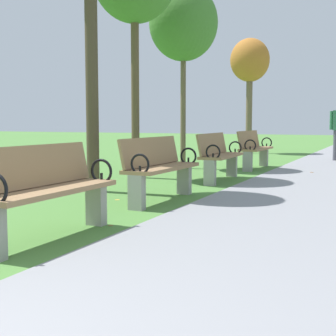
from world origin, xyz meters
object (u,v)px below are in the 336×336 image
object	(u,v)px
park_bench_3	(159,167)
park_bench_2	(47,189)
tree_4	(183,24)
park_bench_4	(219,155)
park_bench_5	(254,148)
tree_5	(250,62)

from	to	relation	value
park_bench_3	park_bench_2	bearing A→B (deg)	-90.00
tree_4	park_bench_3	bearing A→B (deg)	-70.86
park_bench_4	tree_4	xyz separation A→B (m)	(-1.57, 1.95, 2.91)
park_bench_3	tree_4	world-z (taller)	tree_4
park_bench_3	park_bench_5	size ratio (longest dim) A/B	1.00
tree_5	park_bench_3	bearing A→B (deg)	-81.22
park_bench_5	tree_5	distance (m)	6.30
park_bench_3	park_bench_4	bearing A→B (deg)	90.00
park_bench_3	park_bench_5	bearing A→B (deg)	90.00
park_bench_5	tree_4	bearing A→B (deg)	-158.58
park_bench_2	tree_4	xyz separation A→B (m)	(-1.57, 6.98, 2.91)
park_bench_4	park_bench_5	xyz separation A→B (m)	(-0.00, 2.57, 0.00)
park_bench_2	park_bench_3	bearing A→B (deg)	90.00
park_bench_2	park_bench_5	size ratio (longest dim) A/B	1.00
park_bench_3	park_bench_5	distance (m)	5.15
park_bench_2	tree_4	distance (m)	7.72
park_bench_3	tree_5	xyz separation A→B (m)	(-1.64, 10.62, 2.68)
park_bench_2	tree_5	xyz separation A→B (m)	(-1.64, 13.06, 2.68)
park_bench_3	park_bench_5	world-z (taller)	same
park_bench_2	park_bench_4	bearing A→B (deg)	90.00
park_bench_3	park_bench_4	size ratio (longest dim) A/B	0.99
park_bench_4	tree_4	distance (m)	3.84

